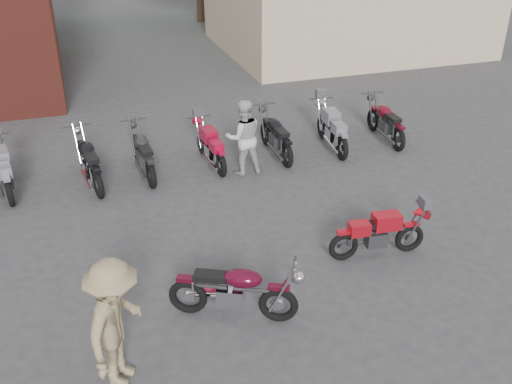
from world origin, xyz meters
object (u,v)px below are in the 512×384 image
object	(u,v)px
person_tan	(116,324)
row_bike_5	(276,133)
helmet	(208,289)
person_light	(244,137)
vintage_motorcycle	(235,287)
row_bike_4	(210,144)
row_bike_1	(3,168)
row_bike_3	(143,151)
row_bike_6	(332,126)
row_bike_7	(386,119)
row_bike_2	(88,159)
sportbike	(380,231)

from	to	relation	value
person_tan	row_bike_5	size ratio (longest dim) A/B	0.95
helmet	person_light	xyz separation A→B (m)	(1.95, 4.25, 0.78)
vintage_motorcycle	row_bike_5	distance (m)	6.27
helmet	row_bike_4	xyz separation A→B (m)	(1.32, 4.93, 0.42)
row_bike_1	row_bike_3	world-z (taller)	row_bike_3
person_light	row_bike_3	size ratio (longest dim) A/B	0.88
row_bike_4	row_bike_6	xyz separation A→B (m)	(3.22, 0.01, 0.05)
vintage_motorcycle	row_bike_1	bearing A→B (deg)	148.92
helmet	row_bike_4	world-z (taller)	row_bike_4
helmet	row_bike_7	size ratio (longest dim) A/B	0.13
person_light	row_bike_5	world-z (taller)	person_light
row_bike_4	row_bike_3	bearing A→B (deg)	85.01
row_bike_2	person_tan	bearing A→B (deg)	171.55
person_tan	row_bike_1	size ratio (longest dim) A/B	0.97
row_bike_1	row_bike_3	distance (m)	3.04
sportbike	row_bike_4	bearing A→B (deg)	117.67
person_light	row_bike_5	size ratio (longest dim) A/B	0.89
vintage_motorcycle	row_bike_4	size ratio (longest dim) A/B	1.06
sportbike	person_tan	xyz separation A→B (m)	(-4.80, -1.57, 0.45)
sportbike	person_light	xyz separation A→B (m)	(-1.30, 4.09, 0.39)
row_bike_3	row_bike_5	xyz separation A→B (m)	(3.32, 0.05, -0.00)
vintage_motorcycle	row_bike_3	size ratio (longest dim) A/B	0.97
row_bike_4	helmet	bearing A→B (deg)	160.00
sportbike	row_bike_2	xyz separation A→B (m)	(-4.78, 4.68, 0.10)
person_light	person_tan	bearing A→B (deg)	61.29
vintage_motorcycle	row_bike_1	world-z (taller)	row_bike_1
row_bike_2	row_bike_3	bearing A→B (deg)	-93.75
sportbike	person_tan	world-z (taller)	person_tan
row_bike_3	row_bike_5	size ratio (longest dim) A/B	1.00
row_bike_5	sportbike	bearing A→B (deg)	-177.61
row_bike_1	row_bike_3	bearing A→B (deg)	-100.61
helmet	person_tan	xyz separation A→B (m)	(-1.55, -1.41, 0.85)
vintage_motorcycle	row_bike_2	xyz separation A→B (m)	(-1.81, 5.50, 0.04)
person_tan	row_bike_3	distance (m)	6.48
row_bike_7	row_bike_5	bearing A→B (deg)	93.19
sportbike	row_bike_1	bearing A→B (deg)	149.25
row_bike_4	row_bike_5	bearing A→B (deg)	-93.39
person_light	row_bike_2	size ratio (longest dim) A/B	0.86
sportbike	row_bike_2	distance (m)	6.69
helmet	row_bike_5	bearing A→B (deg)	58.84
person_tan	row_bike_1	xyz separation A→B (m)	(-1.79, 6.44, -0.39)
person_tan	row_bike_1	distance (m)	6.69
row_bike_6	row_bike_3	bearing A→B (deg)	95.53
row_bike_7	vintage_motorcycle	bearing A→B (deg)	137.10
row_bike_4	row_bike_7	world-z (taller)	row_bike_7
row_bike_3	row_bike_6	bearing A→B (deg)	-93.57
row_bike_1	row_bike_7	xyz separation A→B (m)	(9.47, -0.04, 0.00)
row_bike_6	sportbike	bearing A→B (deg)	170.27
row_bike_3	row_bike_4	world-z (taller)	row_bike_3
row_bike_6	row_bike_7	distance (m)	1.58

